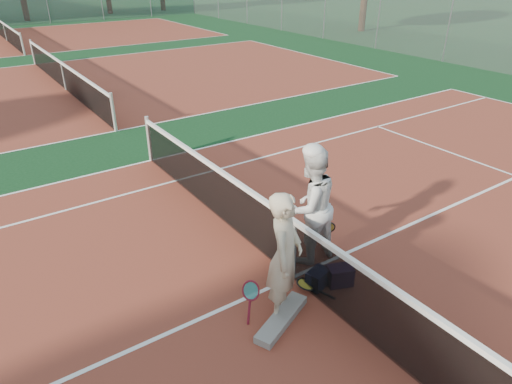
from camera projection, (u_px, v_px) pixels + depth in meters
ground at (293, 278)px, 6.98m from camera, size 130.00×130.00×0.00m
court_main at (293, 277)px, 6.98m from camera, size 23.77×10.97×0.01m
court_far_a at (66, 90)px, 16.89m from camera, size 23.77×10.97×0.01m
court_far_b at (7, 41)px, 26.80m from camera, size 23.77×10.97×0.01m
net_main at (294, 250)px, 6.75m from camera, size 0.10×10.98×1.02m
net_far_a at (64, 76)px, 16.66m from camera, size 0.10×10.98×1.02m
net_far_b at (5, 32)px, 26.57m from camera, size 0.10×10.98×1.02m
fence_right at (492, 34)px, 19.27m from camera, size 0.06×54.50×3.00m
player_a at (285, 257)px, 5.89m from camera, size 0.80×0.77×1.84m
player_b at (310, 206)px, 7.02m from camera, size 0.94×0.74×1.91m
racket_red at (251, 300)px, 6.09m from camera, size 0.34×0.35×0.58m
racket_black_held at (327, 236)px, 7.51m from camera, size 0.37×0.37×0.56m
racket_spare at (306, 286)px, 6.68m from camera, size 0.51×0.65×0.14m
sports_bag_navy at (318, 278)px, 6.74m from camera, size 0.39×0.32×0.27m
sports_bag_purple at (340, 276)px, 6.78m from camera, size 0.43×0.36×0.30m
net_cover_canvas at (282, 319)px, 6.10m from camera, size 1.06×0.65×0.11m
water_bottle at (351, 271)px, 6.88m from camera, size 0.09×0.09×0.30m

